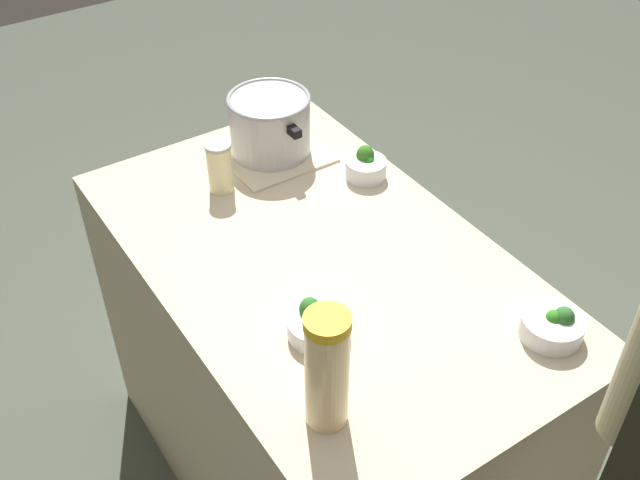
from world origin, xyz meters
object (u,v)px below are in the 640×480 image
Objects in this scene: mason_jar at (220,167)px; broccoli_bowl_back at (553,325)px; lemonade_pitcher at (327,370)px; broccoli_bowl_center at (317,324)px; broccoli_bowl_front at (366,166)px; cooking_pot at (270,123)px.

mason_jar is 1.05× the size of broccoli_bowl_back.
lemonade_pitcher is 2.03× the size of broccoli_bowl_center.
lemonade_pitcher reaches higher than broccoli_bowl_front.
cooking_pot is 2.09× the size of mason_jar.
lemonade_pitcher is 0.25m from broccoli_bowl_center.
cooking_pot is 0.96m from broccoli_bowl_back.
mason_jar is at bearing -68.39° from cooking_pot.
broccoli_bowl_front is (0.16, 0.36, -0.04)m from mason_jar.
broccoli_bowl_center is at bearing -22.73° from cooking_pot.
broccoli_bowl_back is (0.86, 0.34, -0.04)m from mason_jar.
broccoli_bowl_back is at bearing 8.43° from cooking_pot.
cooking_pot reaches higher than mason_jar.
mason_jar is (0.08, -0.20, -0.02)m from cooking_pot.
broccoli_bowl_center is (0.58, -0.08, -0.04)m from mason_jar.
lemonade_pitcher is at bearing -24.16° from cooking_pot.
broccoli_bowl_back is (0.94, 0.14, -0.07)m from cooking_pot.
cooking_pot is 0.30m from broccoli_bowl_front.
broccoli_bowl_front is at bearing 178.53° from broccoli_bowl_back.
cooking_pot reaches higher than broccoli_bowl_center.
lemonade_pitcher reaches higher than mason_jar.
mason_jar is at bearing 172.54° from broccoli_bowl_center.
lemonade_pitcher is 0.80m from mason_jar.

